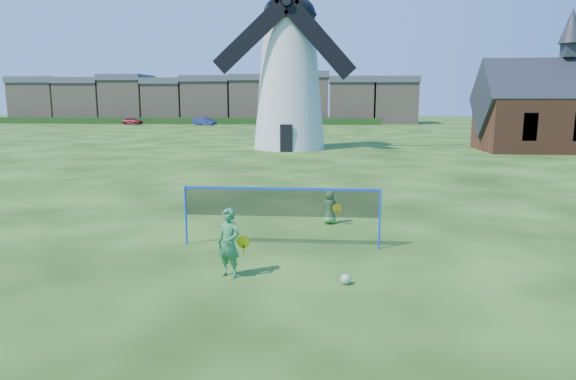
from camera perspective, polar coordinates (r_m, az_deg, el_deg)
The scene contains 11 objects.
ground at distance 12.63m, azimuth -1.10°, elevation -7.10°, with size 220.00×220.00×0.00m, color black.
windmill at distance 39.37m, azimuth 0.15°, elevation 13.07°, with size 10.85×5.47×15.98m.
chapel at distance 42.51m, azimuth 28.70°, elevation 7.74°, with size 12.08×5.86×10.21m.
badminton_net at distance 12.88m, azimuth -0.78°, elevation -1.52°, with size 5.05×0.05×1.55m.
player_girl at distance 10.83m, azimuth -6.68°, elevation -5.98°, with size 0.74×0.55×1.50m.
player_boy at distance 15.45m, azimuth 4.75°, elevation -1.93°, with size 0.65×0.46×1.04m.
play_ball at distance 10.60m, azimuth 6.53°, elevation -9.97°, with size 0.22×0.22×0.22m, color green.
terraced_houses at distance 86.29m, azimuth -8.59°, elevation 10.11°, with size 67.07×8.40×8.19m.
hedge at distance 81.45m, azimuth -11.91°, elevation 7.65°, with size 62.00×0.80×1.00m, color #193814.
car_left at distance 81.78m, azimuth -17.19°, elevation 7.46°, with size 1.28×3.18×1.08m, color maroon.
car_right at distance 77.01m, azimuth -9.43°, elevation 7.66°, with size 1.23×3.54×1.16m, color navy.
Camera 1 is at (1.25, -12.00, 3.74)m, focal length 31.48 mm.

